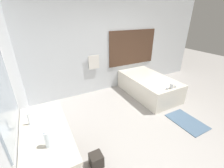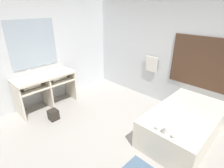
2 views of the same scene
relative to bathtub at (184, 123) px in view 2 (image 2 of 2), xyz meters
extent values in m
plane|color=#A8A39E|center=(-1.07, -1.26, -0.31)|extent=(16.00, 16.00, 0.00)
cube|color=silver|center=(-1.07, 0.97, 1.04)|extent=(7.40, 0.06, 2.70)
cube|color=#4C3323|center=(0.00, 0.92, 0.95)|extent=(1.70, 0.02, 1.10)
cylinder|color=silver|center=(-1.37, 0.90, 0.84)|extent=(0.50, 0.02, 0.02)
cube|color=silver|center=(-1.37, 0.89, 0.67)|extent=(0.32, 0.04, 0.40)
cube|color=silver|center=(-3.30, -1.26, 1.04)|extent=(0.06, 7.40, 2.70)
cube|color=#A3B2C1|center=(-3.26, -1.30, 1.24)|extent=(0.02, 1.10, 1.10)
cube|color=beige|center=(-2.96, -1.30, 0.52)|extent=(0.61, 1.41, 0.05)
cube|color=beige|center=(-2.96, -1.30, 0.30)|extent=(0.58, 1.34, 0.02)
cylinder|color=white|center=(-2.96, -1.09, 0.47)|extent=(0.37, 0.37, 0.14)
cube|color=beige|center=(-2.96, -1.98, 0.09)|extent=(0.56, 0.04, 0.80)
cube|color=beige|center=(-2.96, -1.30, 0.09)|extent=(0.56, 0.04, 0.80)
cube|color=beige|center=(-2.96, -0.62, 0.09)|extent=(0.56, 0.04, 0.80)
cylinder|color=silver|center=(-2.91, -1.65, 0.38)|extent=(0.13, 0.39, 0.13)
cylinder|color=silver|center=(-2.91, -0.95, 0.38)|extent=(0.13, 0.39, 0.13)
cylinder|color=silver|center=(-3.13, -1.09, 0.55)|extent=(0.04, 0.04, 0.02)
cylinder|color=silver|center=(-3.13, -1.09, 0.64)|extent=(0.02, 0.02, 0.16)
cube|color=silver|center=(-3.09, -1.09, 0.71)|extent=(0.07, 0.01, 0.01)
cube|color=silver|center=(0.00, 0.00, -0.03)|extent=(1.05, 1.86, 0.56)
ellipsoid|color=white|center=(0.00, 0.00, 0.10)|extent=(0.76, 1.34, 0.30)
cube|color=silver|center=(0.00, -0.83, 0.31)|extent=(0.04, 0.07, 0.12)
sphere|color=silver|center=(-0.14, -0.83, 0.28)|extent=(0.06, 0.06, 0.06)
sphere|color=silver|center=(0.14, -0.83, 0.28)|extent=(0.06, 0.06, 0.06)
cylinder|color=white|center=(-2.94, -1.62, 0.65)|extent=(0.06, 0.06, 0.21)
cylinder|color=white|center=(-2.94, -1.62, 0.76)|extent=(0.04, 0.04, 0.02)
cube|color=#2D2823|center=(-2.33, -1.51, -0.19)|extent=(0.20, 0.20, 0.23)
camera|label=1|loc=(-2.89, -3.09, 1.96)|focal=24.00mm
camera|label=2|loc=(0.93, -2.94, 2.06)|focal=28.00mm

